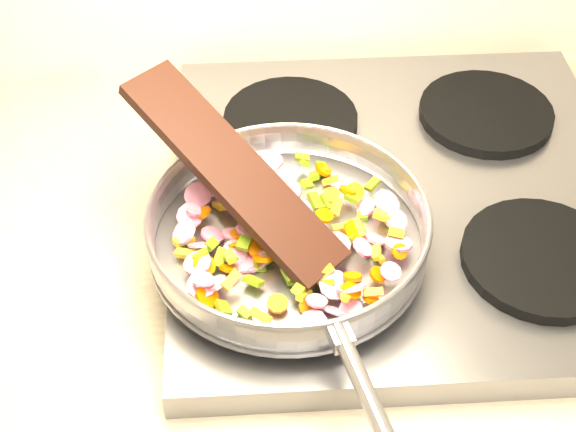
{
  "coord_description": "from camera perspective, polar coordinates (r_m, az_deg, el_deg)",
  "views": [
    {
      "loc": [
        -0.9,
        0.91,
        1.65
      ],
      "look_at": [
        -0.86,
        1.56,
        1.0
      ],
      "focal_mm": 50.0,
      "sensor_mm": 36.0,
      "label": 1
    }
  ],
  "objects": [
    {
      "name": "grate_fl",
      "position": [
        0.94,
        1.25,
        -3.79
      ],
      "size": [
        0.19,
        0.19,
        0.02
      ],
      "primitive_type": "cylinder",
      "color": "black",
      "rests_on": "cooktop"
    },
    {
      "name": "grate_br",
      "position": [
        1.19,
        13.9,
        7.13
      ],
      "size": [
        0.19,
        0.19,
        0.02
      ],
      "primitive_type": "cylinder",
      "color": "black",
      "rests_on": "cooktop"
    },
    {
      "name": "grate_fr",
      "position": [
        0.99,
        17.58,
        -2.89
      ],
      "size": [
        0.19,
        0.19,
        0.02
      ],
      "primitive_type": "cylinder",
      "color": "black",
      "rests_on": "cooktop"
    },
    {
      "name": "cooktop",
      "position": [
        1.07,
        8.15,
        1.23
      ],
      "size": [
        0.6,
        0.6,
        0.04
      ],
      "primitive_type": "cube",
      "color": "#939399",
      "rests_on": "counter_top"
    },
    {
      "name": "wooden_spatula",
      "position": [
        0.92,
        -3.94,
        3.2
      ],
      "size": [
        0.26,
        0.27,
        0.13
      ],
      "primitive_type": "cube",
      "rotation": [
        0.0,
        -0.38,
        2.32
      ],
      "color": "black",
      "rests_on": "saute_pan"
    },
    {
      "name": "vegetable_heap",
      "position": [
        0.93,
        -0.1,
        -1.45
      ],
      "size": [
        0.29,
        0.29,
        0.05
      ],
      "color": "yellow",
      "rests_on": "saute_pan"
    },
    {
      "name": "saute_pan",
      "position": [
        0.93,
        0.04,
        -0.86
      ],
      "size": [
        0.37,
        0.53,
        0.05
      ],
      "rotation": [
        0.0,
        0.0,
        0.25
      ],
      "color": "#9E9EA5",
      "rests_on": "grate_fl"
    },
    {
      "name": "grate_bl",
      "position": [
        1.14,
        0.18,
        6.83
      ],
      "size": [
        0.19,
        0.19,
        0.02
      ],
      "primitive_type": "cylinder",
      "color": "black",
      "rests_on": "cooktop"
    }
  ]
}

